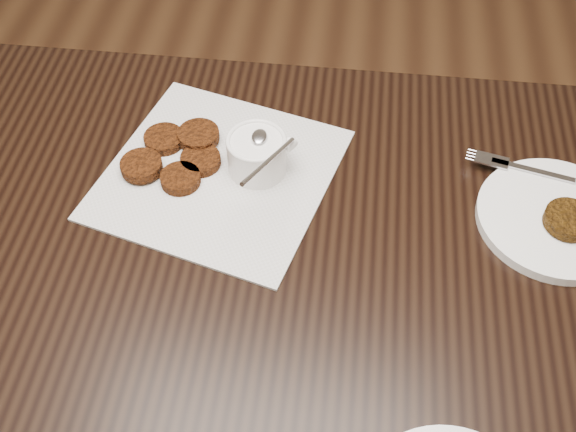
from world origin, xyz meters
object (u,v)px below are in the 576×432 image
Objects in this scene: table at (227,377)px; sauce_ramekin at (256,139)px; napkin at (219,174)px; plate_with_patty at (557,215)px.

sauce_ramekin reaches higher than table.
napkin is 0.09m from sauce_ramekin.
sauce_ramekin reaches higher than plate_with_patty.
sauce_ramekin is (0.05, 0.16, 0.44)m from table.
plate_with_patty reaches higher than table.
table is at bearing -167.58° from plate_with_patty.
plate_with_patty reaches higher than napkin.
plate_with_patty is at bearing -4.10° from napkin.
plate_with_patty is at bearing 12.42° from table.
sauce_ramekin is 0.56× the size of plate_with_patty.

